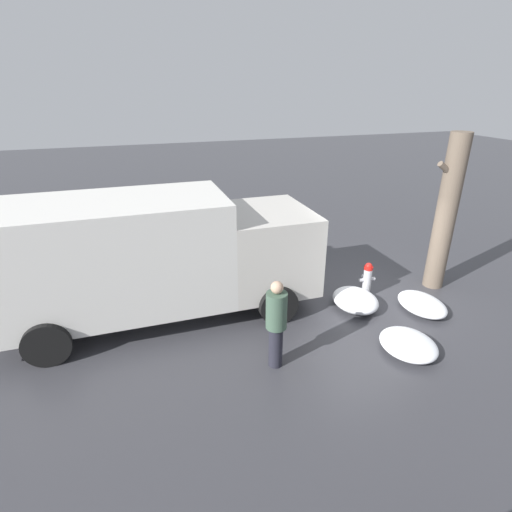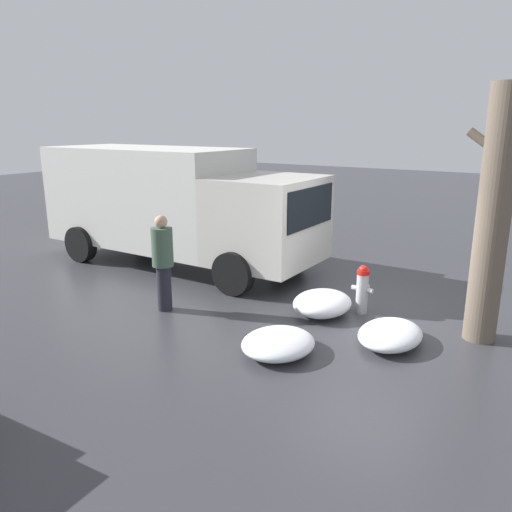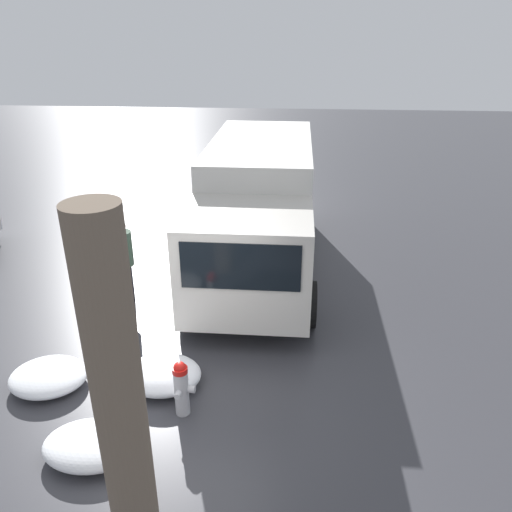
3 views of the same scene
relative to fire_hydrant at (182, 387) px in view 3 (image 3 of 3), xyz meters
name	(u,v)px [view 3 (image 3 of 3)]	position (x,y,z in m)	size (l,w,h in m)	color
ground_plane	(183,412)	(0.00, 0.00, -0.47)	(60.00, 60.00, 0.00)	#38383D
fire_hydrant	(182,387)	(0.00, 0.00, 0.00)	(0.42, 0.32, 0.91)	#B7B7BC
tree_trunk	(119,399)	(-2.03, 0.07, 1.54)	(0.76, 0.50, 3.99)	#6B5B4C
delivery_truck	(258,204)	(5.17, -0.74, 1.08)	(7.13, 2.63, 2.82)	beige
pedestrian	(124,259)	(3.17, 1.83, 0.51)	(0.39, 0.39, 1.80)	#23232D
snow_pile_by_hydrant	(49,377)	(0.46, 2.28, -0.31)	(1.08, 1.24, 0.32)	white
snow_pile_curbside	(162,375)	(0.58, 0.45, -0.26)	(1.02, 1.24, 0.42)	white
snow_pile_by_tree	(92,445)	(-0.88, 1.05, -0.31)	(0.96, 1.32, 0.32)	white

